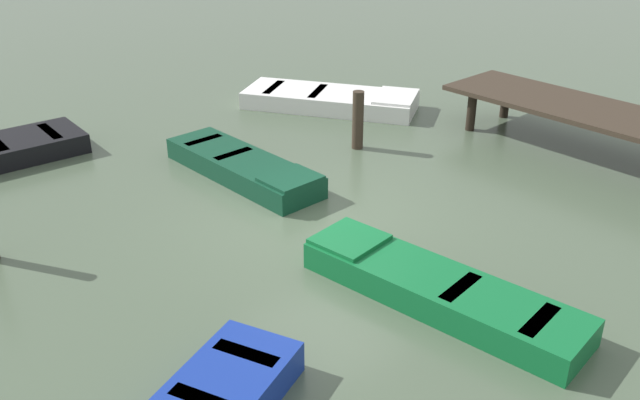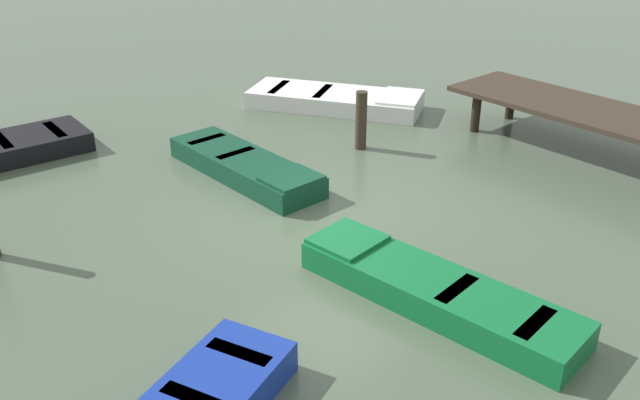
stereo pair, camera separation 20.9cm
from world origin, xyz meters
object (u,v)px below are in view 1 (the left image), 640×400
Objects in this scene: dock_segment at (598,115)px; rowboat_green at (438,289)px; mooring_piling_far_right at (358,120)px; rowboat_white at (331,99)px; rowboat_dark_green at (243,167)px.

dock_segment is 6.68m from rowboat_green.
mooring_piling_far_right is (-3.10, -3.68, -0.24)m from dock_segment.
mooring_piling_far_right is (2.45, -1.13, 0.40)m from rowboat_white.
rowboat_dark_green is 0.89× the size of rowboat_green.
dock_segment is 4.82m from mooring_piling_far_right.
rowboat_dark_green is at bearing -91.73° from mooring_piling_far_right.
rowboat_green is at bearing -27.59° from mooring_piling_far_right.
dock_segment is 1.77× the size of rowboat_dark_green.
dock_segment reaches higher than rowboat_green.
dock_segment is 1.57× the size of rowboat_white.
mooring_piling_far_right reaches higher than rowboat_white.
rowboat_dark_green is at bearing -96.26° from rowboat_white.
dock_segment reaches higher than rowboat_dark_green.
rowboat_green is (2.00, -6.35, -0.64)m from dock_segment.
rowboat_dark_green is at bearing -123.05° from dock_segment.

